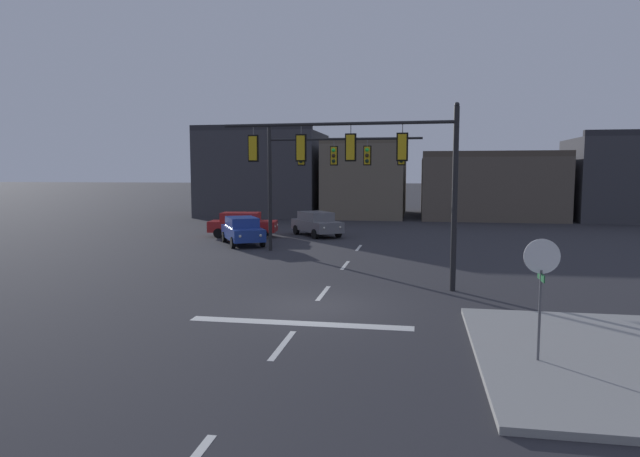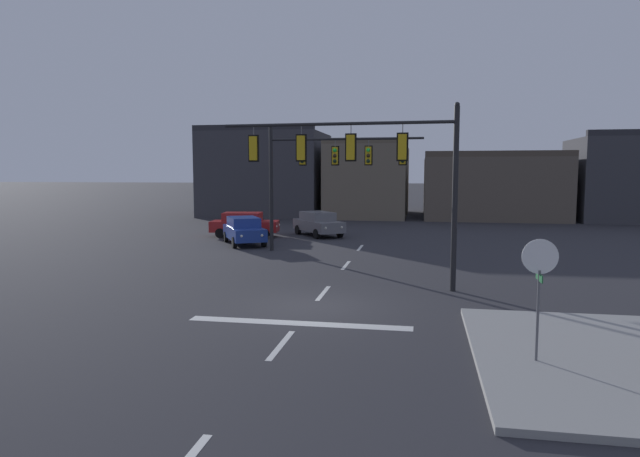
{
  "view_description": "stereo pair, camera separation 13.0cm",
  "coord_description": "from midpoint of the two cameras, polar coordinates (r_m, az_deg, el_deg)",
  "views": [
    {
      "loc": [
        3.21,
        -16.98,
        4.25
      ],
      "look_at": [
        -0.17,
        2.31,
        2.26
      ],
      "focal_mm": 31.14,
      "sensor_mm": 36.0,
      "label": 1
    },
    {
      "loc": [
        3.34,
        -16.96,
        4.25
      ],
      "look_at": [
        -0.17,
        2.31,
        2.26
      ],
      "focal_mm": 31.14,
      "sensor_mm": 36.0,
      "label": 2
    }
  ],
  "objects": [
    {
      "name": "lane_centreline",
      "position": [
        19.71,
        0.16,
        -6.65
      ],
      "size": [
        0.16,
        26.4,
        0.01
      ],
      "color": "silver",
      "rests_on": "ground"
    },
    {
      "name": "stop_sign",
      "position": [
        12.91,
        21.52,
        -4.01
      ],
      "size": [
        0.76,
        0.64,
        2.83
      ],
      "color": "#56565B",
      "rests_on": "ground"
    },
    {
      "name": "signal_mast_near_side",
      "position": [
        20.41,
        4.92,
        6.99
      ],
      "size": [
        8.7,
        0.65,
        6.69
      ],
      "color": "black",
      "rests_on": "ground"
    },
    {
      "name": "car_lot_nearside",
      "position": [
        33.06,
        -8.09,
        -0.15
      ],
      "size": [
        3.72,
        4.72,
        1.61
      ],
      "color": "navy",
      "rests_on": "ground"
    },
    {
      "name": "building_row",
      "position": [
        55.38,
        20.04,
        5.07
      ],
      "size": [
        55.8,
        13.89,
        10.18
      ],
      "color": "#38383D",
      "rests_on": "ground"
    },
    {
      "name": "ground_plane",
      "position": [
        17.8,
        -0.95,
        -8.03
      ],
      "size": [
        400.0,
        400.0,
        0.0
      ],
      "primitive_type": "plane",
      "color": "#2B2B30"
    },
    {
      "name": "stop_bar_paint",
      "position": [
        15.9,
        -2.33,
        -9.7
      ],
      "size": [
        6.4,
        0.5,
        0.01
      ],
      "primitive_type": "cube",
      "color": "silver",
      "rests_on": "ground"
    },
    {
      "name": "car_lot_middle",
      "position": [
        37.0,
        -8.08,
        0.48
      ],
      "size": [
        4.6,
        2.33,
        1.61
      ],
      "color": "#A81E1E",
      "rests_on": "ground"
    },
    {
      "name": "car_lot_farside",
      "position": [
        37.14,
        -0.47,
        0.55
      ],
      "size": [
        4.08,
        4.6,
        1.61
      ],
      "color": "slate",
      "rests_on": "ground"
    },
    {
      "name": "signal_mast_far_side",
      "position": [
        29.38,
        0.02,
        6.58
      ],
      "size": [
        8.17,
        0.57,
        6.77
      ],
      "color": "black",
      "rests_on": "ground"
    },
    {
      "name": "sidewalk_near_corner",
      "position": [
        14.15,
        25.68,
        -11.96
      ],
      "size": [
        5.0,
        8.0,
        0.15
      ],
      "primitive_type": "cube",
      "color": "gray",
      "rests_on": "ground"
    }
  ]
}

